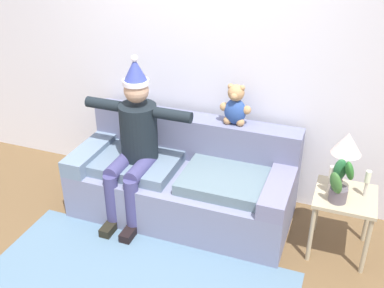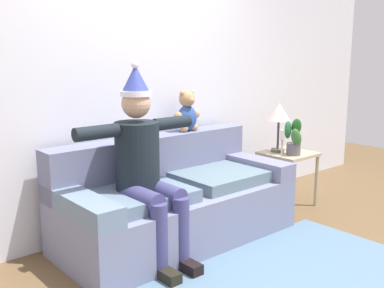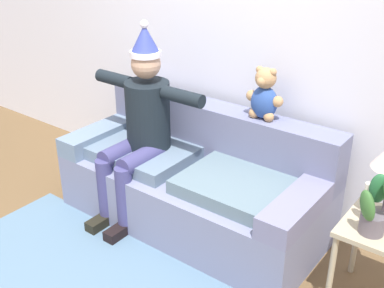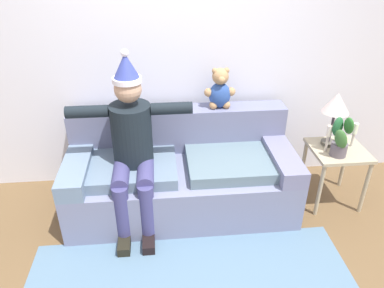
# 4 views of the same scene
# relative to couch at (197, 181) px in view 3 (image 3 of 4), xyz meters

# --- Properties ---
(ground_plane) EXTENTS (10.00, 10.00, 0.00)m
(ground_plane) POSITION_rel_couch_xyz_m (0.00, -1.02, -0.33)
(ground_plane) COLOR brown
(back_wall) EXTENTS (7.00, 0.10, 2.70)m
(back_wall) POSITION_rel_couch_xyz_m (0.00, 0.53, 1.02)
(back_wall) COLOR silver
(back_wall) RESTS_ON ground_plane
(couch) EXTENTS (2.02, 0.91, 0.86)m
(couch) POSITION_rel_couch_xyz_m (0.00, 0.00, 0.00)
(couch) COLOR slate
(couch) RESTS_ON ground_plane
(person_seated) EXTENTS (1.02, 0.77, 1.52)m
(person_seated) POSITION_rel_couch_xyz_m (-0.41, -0.17, 0.44)
(person_seated) COLOR black
(person_seated) RESTS_ON ground_plane
(teddy_bear) EXTENTS (0.29, 0.17, 0.38)m
(teddy_bear) POSITION_rel_couch_xyz_m (0.39, 0.28, 0.70)
(teddy_bear) COLOR #2A4A94
(teddy_bear) RESTS_ON couch
(potted_plant) EXTENTS (0.23, 0.22, 0.38)m
(potted_plant) POSITION_rel_couch_xyz_m (1.37, -0.20, 0.40)
(potted_plant) COLOR #5D555E
(potted_plant) RESTS_ON side_table
(candle_tall) EXTENTS (0.04, 0.04, 0.25)m
(candle_tall) POSITION_rel_couch_xyz_m (1.30, -0.12, 0.40)
(candle_tall) COLOR beige
(candle_tall) RESTS_ON side_table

